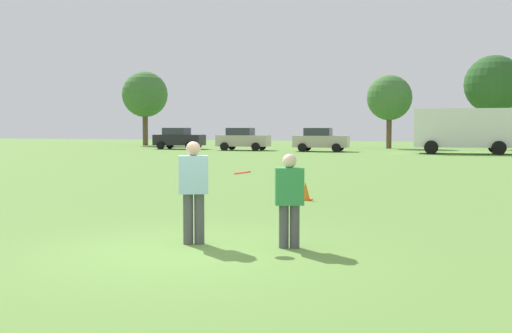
# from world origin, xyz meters

# --- Properties ---
(ground_plane) EXTENTS (149.15, 149.15, 0.00)m
(ground_plane) POSITION_xyz_m (0.00, 0.00, 0.00)
(ground_plane) COLOR #608C3D
(player_thrower) EXTENTS (0.55, 0.45, 1.68)m
(player_thrower) POSITION_xyz_m (-0.17, 0.67, 0.95)
(player_thrower) COLOR #4C4C51
(player_thrower) RESTS_ON ground
(player_defender) EXTENTS (0.51, 0.40, 1.49)m
(player_defender) POSITION_xyz_m (1.40, 0.87, 0.83)
(player_defender) COLOR #4C4C51
(player_defender) RESTS_ON ground
(frisbee) EXTENTS (0.27, 0.27, 0.06)m
(frisbee) POSITION_xyz_m (0.63, 0.79, 1.18)
(frisbee) COLOR #E54C33
(traffic_cone) EXTENTS (0.32, 0.32, 0.48)m
(traffic_cone) POSITION_xyz_m (-0.04, 7.27, 0.23)
(traffic_cone) COLOR #D8590C
(traffic_cone) RESTS_ON ground
(parked_car_near_left) EXTENTS (4.31, 2.43, 1.82)m
(parked_car_near_left) POSITION_xyz_m (-19.96, 40.15, 0.92)
(parked_car_near_left) COLOR black
(parked_car_near_left) RESTS_ON ground
(parked_car_mid_left) EXTENTS (4.31, 2.43, 1.82)m
(parked_car_mid_left) POSITION_xyz_m (-13.79, 39.27, 0.92)
(parked_car_mid_left) COLOR #B7AD99
(parked_car_mid_left) RESTS_ON ground
(parked_car_center) EXTENTS (4.31, 2.43, 1.82)m
(parked_car_center) POSITION_xyz_m (-7.25, 38.96, 0.92)
(parked_car_center) COLOR #B7AD99
(parked_car_center) RESTS_ON ground
(box_truck) EXTENTS (8.64, 3.38, 3.18)m
(box_truck) POSITION_xyz_m (3.90, 38.29, 1.75)
(box_truck) COLOR white
(box_truck) RESTS_ON ground
(tree_west_oak) EXTENTS (4.62, 4.62, 7.51)m
(tree_west_oak) POSITION_xyz_m (-27.84, 48.44, 5.16)
(tree_west_oak) COLOR brown
(tree_west_oak) RESTS_ON ground
(tree_west_maple) EXTENTS (3.96, 3.96, 6.43)m
(tree_west_maple) POSITION_xyz_m (-3.18, 47.61, 4.42)
(tree_west_maple) COLOR brown
(tree_west_maple) RESTS_ON ground
(tree_center_elm) EXTENTS (4.86, 4.86, 7.89)m
(tree_center_elm) POSITION_xyz_m (5.37, 48.10, 5.43)
(tree_center_elm) COLOR brown
(tree_center_elm) RESTS_ON ground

